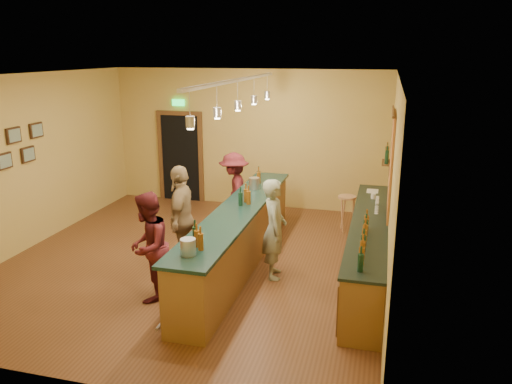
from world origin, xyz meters
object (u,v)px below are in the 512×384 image
(tasting_bar, at_px, (239,232))
(bar_stool, at_px, (347,203))
(customer_a, at_px, (148,247))
(customer_b, at_px, (182,218))
(back_counter, at_px, (369,247))
(customer_c, at_px, (234,192))
(bartender, at_px, (274,229))

(tasting_bar, bearing_deg, bar_stool, 53.43)
(customer_a, xyz_separation_m, customer_b, (0.06, 1.12, 0.08))
(back_counter, distance_m, customer_b, 3.12)
(customer_b, bearing_deg, bar_stool, 125.74)
(customer_c, relative_size, bar_stool, 2.16)
(back_counter, distance_m, tasting_bar, 2.17)
(bartender, distance_m, customer_c, 2.35)
(bartender, bearing_deg, bar_stool, -34.90)
(customer_b, height_order, customer_c, customer_b)
(tasting_bar, height_order, bartender, bartender)
(tasting_bar, xyz_separation_m, bartender, (0.67, -0.25, 0.22))
(customer_a, xyz_separation_m, bar_stool, (2.58, 3.66, -0.21))
(back_counter, bearing_deg, tasting_bar, -175.20)
(customer_a, bearing_deg, back_counter, 110.61)
(customer_a, relative_size, customer_b, 0.91)
(bartender, height_order, bar_stool, bartender)
(back_counter, height_order, customer_b, customer_b)
(back_counter, relative_size, tasting_bar, 0.89)
(back_counter, xyz_separation_m, bartender, (-1.49, -0.43, 0.34))
(customer_a, bearing_deg, tasting_bar, 139.70)
(back_counter, xyz_separation_m, customer_b, (-3.05, -0.52, 0.41))
(tasting_bar, xyz_separation_m, bar_stool, (1.63, 2.20, -0.00))
(tasting_bar, height_order, customer_c, customer_c)
(back_counter, height_order, customer_c, customer_c)
(customer_b, xyz_separation_m, customer_c, (0.28, 2.06, -0.09))
(customer_c, bearing_deg, customer_b, -24.46)
(back_counter, xyz_separation_m, customer_c, (-2.77, 1.54, 0.32))
(bartender, xyz_separation_m, customer_a, (-1.62, -1.20, -0.00))
(back_counter, bearing_deg, customer_c, 150.95)
(customer_b, relative_size, customer_c, 1.11)
(back_counter, xyz_separation_m, tasting_bar, (-2.16, -0.18, 0.12))
(customer_a, relative_size, bar_stool, 2.18)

